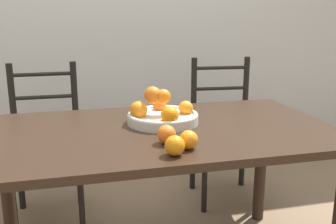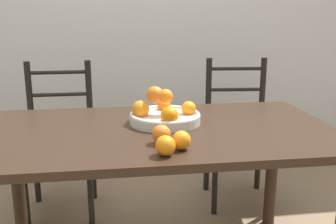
% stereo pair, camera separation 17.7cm
% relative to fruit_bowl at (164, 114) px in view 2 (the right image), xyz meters
% --- Properties ---
extents(wall_back, '(8.00, 0.06, 2.60)m').
position_rel_fruit_bowl_xyz_m(wall_back, '(-0.04, 1.39, 0.50)').
color(wall_back, beige).
rests_on(wall_back, ground_plane).
extents(dining_table, '(1.62, 0.90, 0.76)m').
position_rel_fruit_bowl_xyz_m(dining_table, '(-0.04, -0.09, -0.14)').
color(dining_table, black).
rests_on(dining_table, ground_plane).
extents(fruit_bowl, '(0.34, 0.34, 0.18)m').
position_rel_fruit_bowl_xyz_m(fruit_bowl, '(0.00, 0.00, 0.00)').
color(fruit_bowl, beige).
rests_on(fruit_bowl, dining_table).
extents(orange_loose_0, '(0.08, 0.08, 0.08)m').
position_rel_fruit_bowl_xyz_m(orange_loose_0, '(-0.05, -0.43, -0.01)').
color(orange_loose_0, orange).
rests_on(orange_loose_0, dining_table).
extents(orange_loose_1, '(0.07, 0.07, 0.07)m').
position_rel_fruit_bowl_xyz_m(orange_loose_1, '(0.02, -0.38, -0.01)').
color(orange_loose_1, orange).
rests_on(orange_loose_1, dining_table).
extents(orange_loose_2, '(0.08, 0.08, 0.08)m').
position_rel_fruit_bowl_xyz_m(orange_loose_2, '(-0.05, -0.29, -0.01)').
color(orange_loose_2, orange).
rests_on(orange_loose_2, dining_table).
extents(chair_left, '(0.42, 0.40, 0.97)m').
position_rel_fruit_bowl_xyz_m(chair_left, '(-0.58, 0.66, -0.34)').
color(chair_left, black).
rests_on(chair_left, ground_plane).
extents(chair_right, '(0.46, 0.44, 0.97)m').
position_rel_fruit_bowl_xyz_m(chair_right, '(0.60, 0.66, -0.34)').
color(chair_right, black).
rests_on(chair_right, ground_plane).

